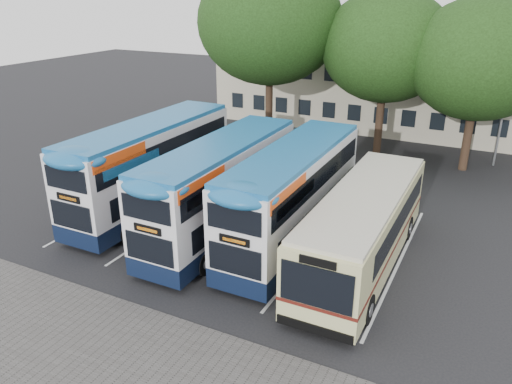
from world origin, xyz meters
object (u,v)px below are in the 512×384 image
object	(u,v)px
tree_right	(480,59)
bus_single	(364,224)
tree_mid	(386,46)
lamp_post	(508,84)
bus_dd_left	(152,162)
tree_left	(270,22)
bus_dd_mid	(222,185)
bus_dd_right	(293,192)

from	to	relation	value
tree_right	bus_single	world-z (taller)	tree_right
tree_mid	bus_single	size ratio (longest dim) A/B	0.99
lamp_post	bus_dd_left	xyz separation A→B (m)	(-14.99, -14.90, -2.64)
tree_left	tree_right	xyz separation A→B (m)	(12.89, 0.74, -1.68)
tree_mid	bus_dd_left	size ratio (longest dim) A/B	0.98
tree_left	bus_dd_left	bearing A→B (deg)	-92.00
tree_mid	bus_single	bearing A→B (deg)	-78.27
bus_dd_left	bus_dd_mid	xyz separation A→B (m)	(4.50, -0.87, -0.08)
bus_dd_left	bus_single	xyz separation A→B (m)	(10.86, -0.75, -0.65)
tree_mid	bus_dd_left	world-z (taller)	tree_mid
bus_dd_mid	bus_dd_right	bearing A→B (deg)	11.59
bus_dd_left	tree_left	bearing A→B (deg)	88.00
bus_dd_left	bus_dd_right	world-z (taller)	bus_dd_left
bus_single	bus_dd_right	bearing A→B (deg)	170.87
lamp_post	tree_left	xyz separation A→B (m)	(-14.55, -2.38, 3.22)
bus_dd_mid	bus_single	world-z (taller)	bus_dd_mid
tree_right	bus_dd_mid	distance (m)	17.19
tree_left	tree_mid	xyz separation A→B (m)	(7.39, 1.32, -1.29)
lamp_post	bus_dd_mid	distance (m)	19.13
bus_single	bus_dd_left	bearing A→B (deg)	176.07
tree_left	bus_dd_left	world-z (taller)	tree_left
tree_left	tree_right	world-z (taller)	tree_left
tree_right	bus_dd_right	distance (m)	15.25
bus_dd_left	bus_dd_right	bearing A→B (deg)	-1.69
tree_right	bus_dd_right	world-z (taller)	tree_right
tree_mid	bus_dd_mid	xyz separation A→B (m)	(-3.33, -14.70, -4.66)
tree_left	bus_single	world-z (taller)	tree_left
bus_dd_right	bus_single	distance (m)	3.33
tree_mid	bus_dd_mid	bearing A→B (deg)	-102.77
lamp_post	bus_dd_right	bearing A→B (deg)	-115.97
bus_single	tree_mid	bearing A→B (deg)	101.73
bus_dd_left	bus_single	distance (m)	10.90
tree_right	bus_dd_mid	xyz separation A→B (m)	(-8.83, -14.13, -4.26)
tree_mid	bus_dd_left	xyz separation A→B (m)	(-7.83, -13.84, -4.58)
tree_right	bus_dd_mid	bearing A→B (deg)	-121.99
tree_left	bus_dd_left	distance (m)	13.83
lamp_post	tree_right	world-z (taller)	tree_right
tree_mid	bus_dd_right	size ratio (longest dim) A/B	1.02
lamp_post	tree_right	size ratio (longest dim) A/B	0.90
lamp_post	tree_right	distance (m)	2.80
tree_left	bus_dd_mid	xyz separation A→B (m)	(4.06, -13.38, -5.94)
bus_single	lamp_post	bearing A→B (deg)	75.21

